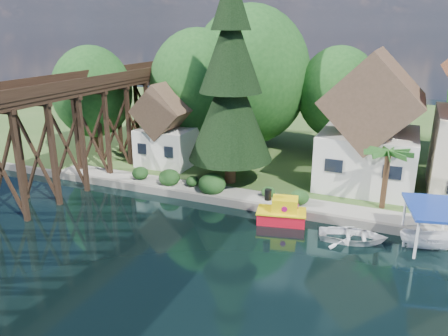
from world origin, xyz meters
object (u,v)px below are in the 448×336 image
(house_left, at_px, (370,130))
(conifer, at_px, (231,85))
(boat_canopy, at_px, (431,231))
(shed, at_px, (169,129))
(trestle_bridge, at_px, (53,130))
(palm_tree, at_px, (388,154))
(boat_white_a, at_px, (353,234))
(tugboat, at_px, (282,213))

(house_left, distance_m, conifer, 11.93)
(house_left, relative_size, boat_canopy, 2.25)
(shed, xyz_separation_m, boat_canopy, (22.81, -7.88, -2.61))
(house_left, bearing_deg, shed, -175.23)
(shed, relative_size, boat_canopy, 1.60)
(trestle_bridge, relative_size, shed, 5.63)
(house_left, distance_m, palm_tree, 5.26)
(trestle_bridge, relative_size, boat_white_a, 10.22)
(trestle_bridge, distance_m, conifer, 14.48)
(house_left, bearing_deg, trestle_bridge, -154.79)
(shed, relative_size, boat_white_a, 1.81)
(palm_tree, distance_m, boat_canopy, 6.37)
(trestle_bridge, xyz_separation_m, shed, (5.00, 9.33, -1.52))
(shed, bearing_deg, tugboat, -29.95)
(trestle_bridge, height_order, house_left, house_left)
(conifer, height_order, palm_tree, conifer)
(house_left, bearing_deg, boat_white_a, -88.07)
(shed, height_order, palm_tree, shed)
(tugboat, bearing_deg, shed, 150.05)
(conifer, height_order, tugboat, conifer)
(palm_tree, height_order, tugboat, palm_tree)
(tugboat, relative_size, boat_white_a, 0.86)
(house_left, relative_size, conifer, 0.65)
(boat_white_a, bearing_deg, tugboat, 69.31)
(palm_tree, bearing_deg, house_left, 109.22)
(house_left, bearing_deg, conifer, -158.41)
(palm_tree, xyz_separation_m, tugboat, (-6.32, -4.29, -3.82))
(house_left, bearing_deg, boat_canopy, -62.88)
(house_left, distance_m, boat_canopy, 11.25)
(house_left, relative_size, tugboat, 2.98)
(shed, relative_size, tugboat, 2.12)
(house_left, xyz_separation_m, boat_canopy, (4.81, -9.39, -3.93))
(trestle_bridge, bearing_deg, shed, 61.81)
(house_left, height_order, shed, house_left)
(boat_canopy, bearing_deg, boat_white_a, -170.75)
(shed, height_order, conifer, conifer)
(palm_tree, bearing_deg, boat_canopy, -55.25)
(trestle_bridge, xyz_separation_m, boat_canopy, (27.81, 1.44, -4.14))
(house_left, relative_size, boat_white_a, 2.55)
(tugboat, distance_m, boat_white_a, 5.03)
(house_left, xyz_separation_m, conifer, (-10.58, -4.19, 3.57))
(boat_white_a, relative_size, boat_canopy, 0.88)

